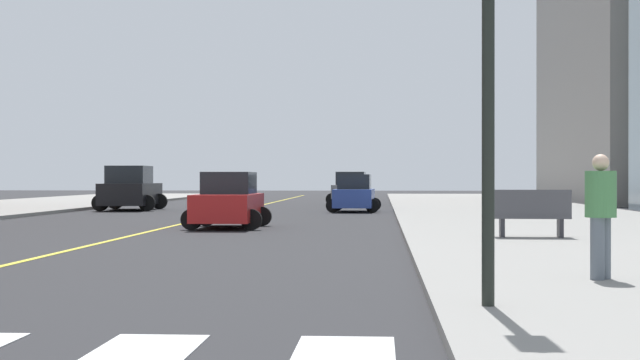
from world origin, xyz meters
name	(u,v)px	position (x,y,z in m)	size (l,w,h in m)	color
sidewalk_kerb_east	(616,240)	(12.20, 20.00, 0.07)	(10.00, 120.00, 0.15)	gray
lane_divider_paint	(234,212)	(0.00, 40.00, 0.01)	(0.16, 80.00, 0.01)	yellow
car_blue_nearest	(354,194)	(5.44, 40.44, 0.79)	(2.44, 3.84, 1.69)	#2D479E
car_red_second	(228,202)	(1.94, 26.16, 0.81)	(2.42, 3.87, 1.72)	red
car_black_third	(130,189)	(-5.20, 41.83, 0.98)	(3.03, 4.76, 2.10)	black
car_gray_fifth	(351,189)	(4.93, 51.60, 0.87)	(2.70, 4.24, 1.87)	slate
park_bench	(531,214)	(10.15, 19.57, 0.69)	(1.82, 0.63, 1.12)	#47474C
pedestrian_waiting_east	(601,210)	(9.66, 10.18, 1.10)	(0.43, 0.43, 1.73)	slate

